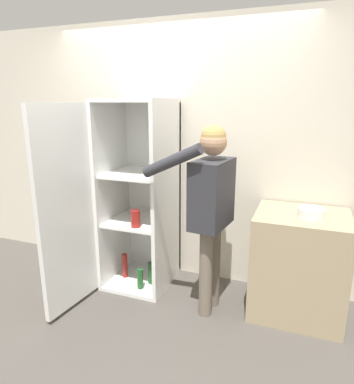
# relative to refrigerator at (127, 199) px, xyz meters

# --- Properties ---
(ground_plane) EXTENTS (12.00, 12.00, 0.00)m
(ground_plane) POSITION_rel_refrigerator_xyz_m (0.33, -0.51, -0.90)
(ground_plane) COLOR #4C4742
(wall_back) EXTENTS (7.00, 0.06, 2.55)m
(wall_back) POSITION_rel_refrigerator_xyz_m (0.33, 0.47, 0.38)
(wall_back) COLOR beige
(wall_back) RESTS_ON ground_plane
(refrigerator) EXTENTS (0.72, 1.26, 1.82)m
(refrigerator) POSITION_rel_refrigerator_xyz_m (0.00, 0.00, 0.00)
(refrigerator) COLOR white
(refrigerator) RESTS_ON ground_plane
(person) EXTENTS (0.68, 0.58, 1.62)m
(person) POSITION_rel_refrigerator_xyz_m (0.86, -0.14, 0.13)
(person) COLOR #726656
(person) RESTS_ON ground_plane
(counter) EXTENTS (0.75, 0.64, 0.90)m
(counter) POSITION_rel_refrigerator_xyz_m (1.58, 0.10, -0.45)
(counter) COLOR tan
(counter) RESTS_ON ground_plane
(bowl) EXTENTS (0.21, 0.21, 0.07)m
(bowl) POSITION_rel_refrigerator_xyz_m (1.63, 0.05, 0.04)
(bowl) COLOR white
(bowl) RESTS_ON counter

